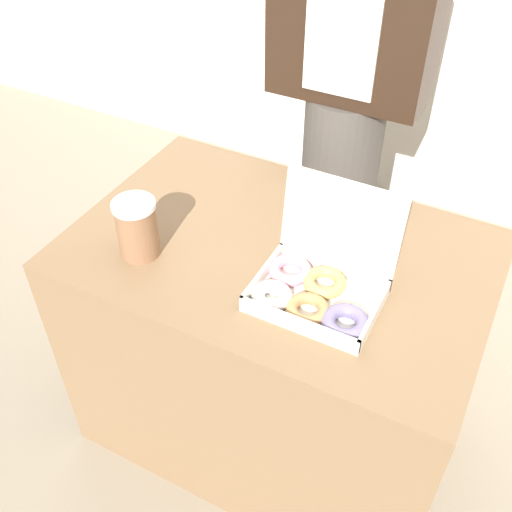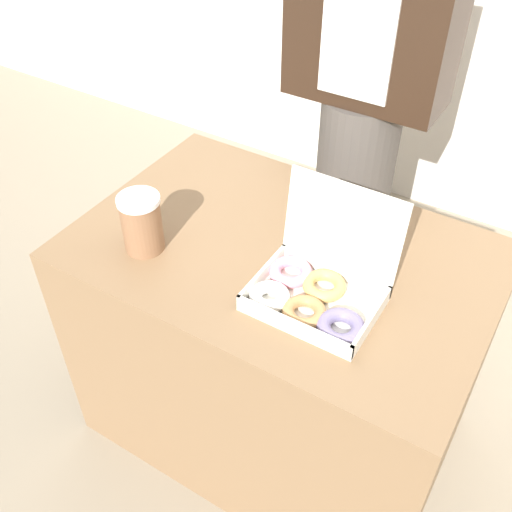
{
  "view_description": "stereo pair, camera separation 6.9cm",
  "coord_description": "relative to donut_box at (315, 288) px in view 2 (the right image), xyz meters",
  "views": [
    {
      "loc": [
        0.46,
        -1.0,
        1.68
      ],
      "look_at": [
        0.0,
        -0.13,
        0.81
      ],
      "focal_mm": 42.0,
      "sensor_mm": 36.0,
      "label": 1
    },
    {
      "loc": [
        0.52,
        -0.97,
        1.68
      ],
      "look_at": [
        0.0,
        -0.13,
        0.81
      ],
      "focal_mm": 42.0,
      "sensor_mm": 36.0,
      "label": 2
    }
  ],
  "objects": [
    {
      "name": "donut_box",
      "position": [
        0.0,
        0.0,
        0.0
      ],
      "size": [
        0.31,
        0.25,
        0.24
      ],
      "color": "silver",
      "rests_on": "table"
    },
    {
      "name": "table",
      "position": [
        -0.14,
        0.11,
        -0.4
      ],
      "size": [
        1.02,
        0.67,
        0.73
      ],
      "color": "brown",
      "rests_on": "ground_plane"
    },
    {
      "name": "person_customer",
      "position": [
        -0.21,
        0.7,
        0.09
      ],
      "size": [
        0.45,
        0.25,
        1.62
      ],
      "color": "#4C4742",
      "rests_on": "ground_plane"
    },
    {
      "name": "ground_plane",
      "position": [
        -0.14,
        0.11,
        -0.77
      ],
      "size": [
        14.0,
        14.0,
        0.0
      ],
      "primitive_type": "plane",
      "color": "gray"
    },
    {
      "name": "coffee_cup",
      "position": [
        -0.43,
        -0.05,
        0.04
      ],
      "size": [
        0.1,
        0.1,
        0.15
      ],
      "color": "#8C6042",
      "rests_on": "table"
    }
  ]
}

